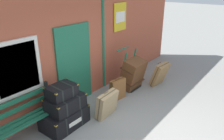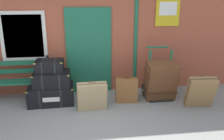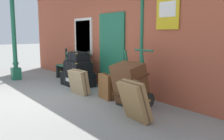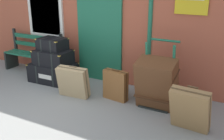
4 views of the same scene
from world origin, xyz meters
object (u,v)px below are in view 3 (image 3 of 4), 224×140
(steamer_trunk_middle, at_px, (78,67))
(suitcase_umber, at_px, (135,101))
(lamp_post, at_px, (15,46))
(large_brown_trunk, at_px, (130,84))
(suitcase_charcoal, at_px, (106,87))
(suitcase_oxblood, at_px, (79,82))
(steamer_trunk_base, at_px, (78,79))
(steamer_trunk_top, at_px, (78,57))
(platform_bench, at_px, (73,67))
(porters_trolley, at_px, (136,93))

(steamer_trunk_middle, height_order, suitcase_umber, steamer_trunk_middle)
(lamp_post, bearing_deg, large_brown_trunk, 12.19)
(lamp_post, relative_size, suitcase_umber, 3.98)
(suitcase_charcoal, height_order, suitcase_umber, suitcase_umber)
(lamp_post, height_order, large_brown_trunk, lamp_post)
(suitcase_charcoal, distance_m, suitcase_oxblood, 0.85)
(steamer_trunk_base, relative_size, steamer_trunk_top, 1.65)
(platform_bench, height_order, porters_trolley, porters_trolley)
(steamer_trunk_top, relative_size, suitcase_umber, 0.84)
(platform_bench, height_order, suitcase_oxblood, platform_bench)
(steamer_trunk_base, relative_size, large_brown_trunk, 1.08)
(lamp_post, height_order, porters_trolley, lamp_post)
(lamp_post, xyz_separation_m, large_brown_trunk, (4.63, 1.00, -0.64))
(porters_trolley, bearing_deg, steamer_trunk_base, -179.87)
(porters_trolley, bearing_deg, suitcase_charcoal, -165.16)
(lamp_post, bearing_deg, steamer_trunk_top, 29.34)
(steamer_trunk_middle, bearing_deg, lamp_post, -152.03)
(lamp_post, relative_size, platform_bench, 1.84)
(platform_bench, xyz_separation_m, suitcase_charcoal, (2.55, -0.52, -0.15))
(lamp_post, bearing_deg, porters_trolley, 14.21)
(steamer_trunk_top, xyz_separation_m, suitcase_oxblood, (0.90, -0.51, -0.56))
(steamer_trunk_top, relative_size, large_brown_trunk, 0.65)
(lamp_post, distance_m, suitcase_charcoal, 4.03)
(platform_bench, relative_size, steamer_trunk_top, 2.57)
(platform_bench, xyz_separation_m, suitcase_oxblood, (1.75, -0.79, -0.13))
(platform_bench, bearing_deg, suitcase_oxblood, -24.46)
(steamer_trunk_middle, relative_size, porters_trolley, 0.67)
(steamer_trunk_top, bearing_deg, suitcase_charcoal, -7.91)
(lamp_post, relative_size, suitcase_oxblood, 4.59)
(platform_bench, bearing_deg, suitcase_charcoal, -11.45)
(suitcase_charcoal, xyz_separation_m, suitcase_oxblood, (-0.80, -0.28, 0.02))
(steamer_trunk_base, bearing_deg, porters_trolley, 0.13)
(steamer_trunk_middle, distance_m, suitcase_umber, 3.27)
(porters_trolley, distance_m, large_brown_trunk, 0.27)
(suitcase_charcoal, bearing_deg, steamer_trunk_middle, 173.53)
(lamp_post, xyz_separation_m, suitcase_oxblood, (3.02, 0.68, -0.81))
(platform_bench, relative_size, steamer_trunk_base, 1.55)
(porters_trolley, xyz_separation_m, suitcase_charcoal, (-0.81, -0.21, 0.02))
(steamer_trunk_middle, distance_m, suitcase_charcoal, 1.70)
(porters_trolley, xyz_separation_m, suitcase_oxblood, (-1.61, -0.49, 0.04))
(lamp_post, relative_size, steamer_trunk_base, 2.87)
(steamer_trunk_base, height_order, suitcase_charcoal, suitcase_charcoal)
(large_brown_trunk, bearing_deg, steamer_trunk_base, 176.20)
(large_brown_trunk, bearing_deg, steamer_trunk_middle, 176.59)
(steamer_trunk_top, bearing_deg, suitcase_oxblood, -29.82)
(steamer_trunk_top, relative_size, suitcase_oxblood, 0.97)
(porters_trolley, relative_size, suitcase_charcoal, 1.92)
(platform_bench, relative_size, suitcase_charcoal, 2.55)
(steamer_trunk_base, relative_size, suitcase_oxblood, 1.60)
(porters_trolley, distance_m, suitcase_oxblood, 1.68)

